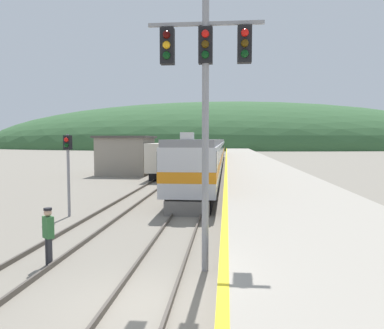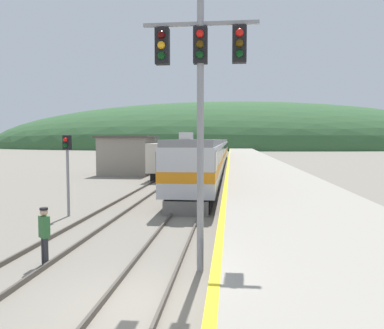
{
  "view_description": "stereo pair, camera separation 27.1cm",
  "coord_description": "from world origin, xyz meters",
  "px_view_note": "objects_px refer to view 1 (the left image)",
  "views": [
    {
      "loc": [
        2.0,
        -8.31,
        3.88
      ],
      "look_at": [
        -0.18,
        15.16,
        2.29
      ],
      "focal_mm": 35.0,
      "sensor_mm": 36.0,
      "label": 1
    },
    {
      "loc": [
        2.27,
        -8.28,
        3.88
      ],
      "look_at": [
        -0.18,
        15.16,
        2.29
      ],
      "focal_mm": 35.0,
      "sensor_mm": 36.0,
      "label": 2
    }
  ],
  "objects_px": {
    "carriage_third": "(216,149)",
    "track_worker": "(48,233)",
    "siding_train": "(187,153)",
    "signal_mast_main": "(205,81)",
    "express_train_lead_car": "(200,163)",
    "signal_post_siding": "(68,158)",
    "carriage_second": "(212,153)"
  },
  "relations": [
    {
      "from": "carriage_third",
      "to": "track_worker",
      "type": "relative_size",
      "value": 11.71
    },
    {
      "from": "carriage_third",
      "to": "track_worker",
      "type": "xyz_separation_m",
      "value": [
        -3.43,
        -61.12,
        -1.08
      ]
    },
    {
      "from": "siding_train",
      "to": "track_worker",
      "type": "relative_size",
      "value": 25.83
    },
    {
      "from": "track_worker",
      "to": "signal_mast_main",
      "type": "bearing_deg",
      "value": 0.08
    },
    {
      "from": "express_train_lead_car",
      "to": "signal_post_siding",
      "type": "height_order",
      "value": "express_train_lead_car"
    },
    {
      "from": "carriage_second",
      "to": "express_train_lead_car",
      "type": "bearing_deg",
      "value": -90.0
    },
    {
      "from": "express_train_lead_car",
      "to": "track_worker",
      "type": "height_order",
      "value": "express_train_lead_car"
    },
    {
      "from": "signal_post_siding",
      "to": "track_worker",
      "type": "distance_m",
      "value": 7.81
    },
    {
      "from": "signal_mast_main",
      "to": "track_worker",
      "type": "bearing_deg",
      "value": -179.92
    },
    {
      "from": "signal_mast_main",
      "to": "express_train_lead_car",
      "type": "bearing_deg",
      "value": 94.51
    },
    {
      "from": "signal_mast_main",
      "to": "signal_post_siding",
      "type": "height_order",
      "value": "signal_mast_main"
    },
    {
      "from": "express_train_lead_car",
      "to": "carriage_third",
      "type": "xyz_separation_m",
      "value": [
        0.0,
        43.64,
        -0.01
      ]
    },
    {
      "from": "carriage_second",
      "to": "signal_post_siding",
      "type": "xyz_separation_m",
      "value": [
        -5.89,
        -32.07,
        0.84
      ]
    },
    {
      "from": "carriage_third",
      "to": "signal_post_siding",
      "type": "height_order",
      "value": "signal_post_siding"
    },
    {
      "from": "signal_post_siding",
      "to": "carriage_third",
      "type": "bearing_deg",
      "value": 83.77
    },
    {
      "from": "carriage_third",
      "to": "siding_train",
      "type": "height_order",
      "value": "carriage_third"
    },
    {
      "from": "express_train_lead_car",
      "to": "signal_mast_main",
      "type": "distance_m",
      "value": 17.86
    },
    {
      "from": "signal_post_siding",
      "to": "track_worker",
      "type": "height_order",
      "value": "signal_post_siding"
    },
    {
      "from": "siding_train",
      "to": "track_worker",
      "type": "height_order",
      "value": "siding_train"
    },
    {
      "from": "express_train_lead_car",
      "to": "carriage_second",
      "type": "distance_m",
      "value": 21.74
    },
    {
      "from": "siding_train",
      "to": "signal_mast_main",
      "type": "distance_m",
      "value": 45.85
    },
    {
      "from": "carriage_third",
      "to": "express_train_lead_car",
      "type": "bearing_deg",
      "value": -90.0
    },
    {
      "from": "carriage_second",
      "to": "signal_post_siding",
      "type": "relative_size",
      "value": 5.09
    },
    {
      "from": "carriage_second",
      "to": "signal_mast_main",
      "type": "distance_m",
      "value": 39.39
    },
    {
      "from": "carriage_second",
      "to": "siding_train",
      "type": "bearing_deg",
      "value": 122.74
    },
    {
      "from": "carriage_second",
      "to": "carriage_third",
      "type": "xyz_separation_m",
      "value": [
        0.0,
        21.9,
        0.0
      ]
    },
    {
      "from": "signal_mast_main",
      "to": "signal_post_siding",
      "type": "bearing_deg",
      "value": 135.49
    },
    {
      "from": "signal_mast_main",
      "to": "track_worker",
      "type": "relative_size",
      "value": 4.49
    },
    {
      "from": "carriage_third",
      "to": "siding_train",
      "type": "xyz_separation_m",
      "value": [
        -3.96,
        -15.73,
        -0.31
      ]
    },
    {
      "from": "siding_train",
      "to": "track_worker",
      "type": "distance_m",
      "value": 45.4
    },
    {
      "from": "express_train_lead_car",
      "to": "carriage_second",
      "type": "xyz_separation_m",
      "value": [
        0.0,
        21.74,
        -0.01
      ]
    },
    {
      "from": "signal_mast_main",
      "to": "carriage_third",
      "type": "bearing_deg",
      "value": 91.29
    }
  ]
}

